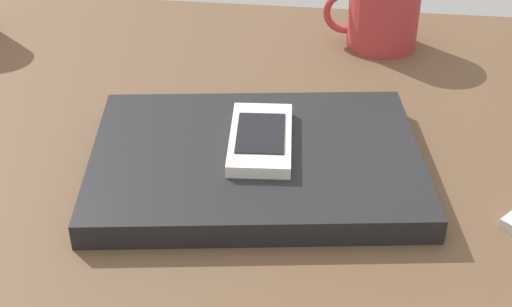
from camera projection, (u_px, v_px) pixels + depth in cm
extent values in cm
cube|color=brown|center=(173.00, 171.00, 70.93)|extent=(120.00, 80.00, 3.00)
cube|color=black|center=(256.00, 161.00, 67.65)|extent=(33.38, 26.24, 2.39)
cube|color=silver|center=(260.00, 140.00, 67.30)|extent=(6.59, 11.80, 1.15)
cube|color=black|center=(260.00, 135.00, 66.94)|extent=(5.00, 7.39, 0.14)
cylinder|color=#B23338|center=(384.00, 14.00, 89.34)|extent=(8.69, 8.69, 8.32)
torus|color=#B23338|center=(345.00, 12.00, 89.84)|extent=(5.56, 0.90, 5.56)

